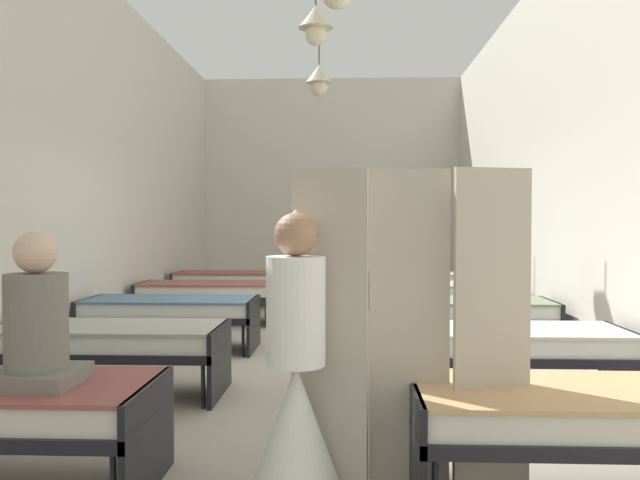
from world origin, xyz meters
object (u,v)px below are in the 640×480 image
potted_plant (341,265)px  bed_right_row_4 (424,281)px  bed_left_row_1 (108,342)px  privacy_screen (410,332)px  bed_right_row_0 (598,415)px  nurse_near_aisle (296,399)px  bed_right_row_1 (507,345)px  patient_seated_secondary (403,255)px  patient_seated_primary (36,328)px  bed_left_row_4 (232,280)px  bed_left_row_2 (171,310)px  bed_left_row_3 (207,292)px  bed_right_row_3 (440,293)px  bed_right_row_2 (465,312)px

potted_plant → bed_right_row_4: bearing=-33.7°
bed_left_row_1 → privacy_screen: (2.30, -1.85, 0.41)m
bed_right_row_4 → potted_plant: bearing=146.3°
bed_right_row_0 → nurse_near_aisle: 1.54m
nurse_near_aisle → bed_right_row_1: bearing=-138.5°
patient_seated_secondary → bed_right_row_4: bearing=4.4°
nurse_near_aisle → patient_seated_primary: size_ratio=1.86×
bed_right_row_1 → bed_left_row_4: same height
bed_left_row_2 → bed_left_row_3: bearing=90.0°
bed_left_row_4 → bed_right_row_4: bearing=0.0°
bed_right_row_1 → bed_right_row_3: (0.00, 3.80, 0.00)m
bed_right_row_1 → potted_plant: size_ratio=1.65×
bed_left_row_1 → bed_right_row_4: 6.56m
patient_seated_primary → patient_seated_secondary: (2.55, 7.61, 0.00)m
bed_right_row_2 → patient_seated_secondary: bearing=95.3°
bed_right_row_0 → bed_right_row_2: same height
bed_right_row_2 → patient_seated_primary: 4.82m
bed_left_row_1 → bed_left_row_2: bearing=90.0°
bed_left_row_1 → potted_plant: potted_plant is taller
bed_right_row_0 → bed_left_row_2: (-3.25, 3.80, 0.00)m
bed_right_row_1 → bed_left_row_3: 5.00m
bed_right_row_0 → bed_left_row_4: (-3.25, 7.60, 0.00)m
bed_left_row_1 → bed_right_row_2: (3.25, 1.90, 0.00)m
bed_right_row_1 → bed_left_row_4: bearing=119.7°
bed_right_row_0 → privacy_screen: size_ratio=1.12×
bed_left_row_1 → bed_right_row_1: bearing=0.0°
bed_right_row_2 → bed_right_row_3: 1.90m
bed_left_row_1 → bed_right_row_3: (3.25, 3.80, 0.00)m
privacy_screen → patient_seated_primary: bearing=-175.8°
bed_left_row_2 → patient_seated_secondary: patient_seated_secondary is taller
potted_plant → privacy_screen: 8.51m
bed_left_row_3 → bed_right_row_4: size_ratio=1.00×
bed_left_row_4 → patient_seated_secondary: 2.93m
bed_right_row_0 → bed_right_row_1: 1.90m
bed_right_row_0 → patient_seated_primary: patient_seated_primary is taller
bed_right_row_0 → patient_seated_secondary: size_ratio=2.37×
patient_seated_secondary → privacy_screen: (-0.60, -7.53, -0.02)m
bed_left_row_1 → bed_left_row_4: bearing=90.0°
bed_right_row_4 → patient_seated_secondary: 0.56m
bed_right_row_1 → nurse_near_aisle: size_ratio=1.28×
potted_plant → patient_seated_secondary: bearing=-42.4°
bed_left_row_4 → bed_right_row_0: bearing=-66.9°
bed_left_row_1 → bed_right_row_1: 3.25m
bed_left_row_2 → bed_right_row_3: 3.76m
bed_left_row_3 → patient_seated_secondary: bearing=32.9°
bed_right_row_2 → patient_seated_secondary: size_ratio=2.37×
patient_seated_primary → bed_left_row_3: bearing=93.5°
bed_left_row_3 → bed_right_row_4: (3.25, 1.90, 0.00)m
potted_plant → privacy_screen: size_ratio=0.68×
potted_plant → patient_seated_primary: bearing=-99.8°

